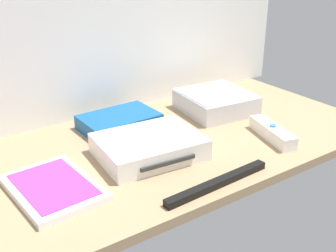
# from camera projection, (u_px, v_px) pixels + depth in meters

# --- Properties ---
(ground_plane) EXTENTS (1.00, 0.48, 0.02)m
(ground_plane) POSITION_uv_depth(u_px,v_px,m) (168.00, 146.00, 0.96)
(ground_plane) COLOR #9E7F5B
(ground_plane) RESTS_ON ground
(game_console) EXTENTS (0.22, 0.18, 0.04)m
(game_console) POSITION_uv_depth(u_px,v_px,m) (149.00, 146.00, 0.89)
(game_console) COLOR white
(game_console) RESTS_ON ground_plane
(mini_computer) EXTENTS (0.19, 0.19, 0.05)m
(mini_computer) POSITION_uv_depth(u_px,v_px,m) (216.00, 102.00, 1.12)
(mini_computer) COLOR silver
(mini_computer) RESTS_ON ground_plane
(game_case) EXTENTS (0.15, 0.20, 0.02)m
(game_case) POSITION_uv_depth(u_px,v_px,m) (53.00, 188.00, 0.76)
(game_case) COLOR white
(game_case) RESTS_ON ground_plane
(network_router) EXTENTS (0.18, 0.13, 0.03)m
(network_router) POSITION_uv_depth(u_px,v_px,m) (119.00, 121.00, 1.02)
(network_router) COLOR #145193
(network_router) RESTS_ON ground_plane
(remote_wand) EXTENTS (0.07, 0.15, 0.03)m
(remote_wand) POSITION_uv_depth(u_px,v_px,m) (272.00, 132.00, 0.97)
(remote_wand) COLOR white
(remote_wand) RESTS_ON ground_plane
(sensor_bar) EXTENTS (0.24, 0.03, 0.01)m
(sensor_bar) POSITION_uv_depth(u_px,v_px,m) (218.00, 183.00, 0.78)
(sensor_bar) COLOR black
(sensor_bar) RESTS_ON ground_plane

